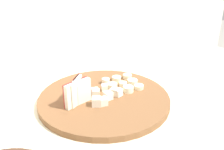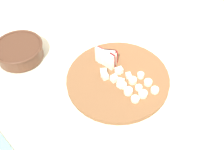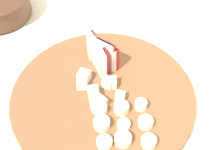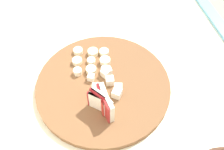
% 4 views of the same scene
% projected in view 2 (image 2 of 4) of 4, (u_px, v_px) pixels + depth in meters
% --- Properties ---
extents(tiled_countertop, '(1.47, 0.75, 0.89)m').
position_uv_depth(tiled_countertop, '(98.00, 138.00, 1.28)').
color(tiled_countertop, beige).
rests_on(tiled_countertop, ground).
extents(tile_backsplash, '(2.40, 0.04, 1.32)m').
position_uv_depth(tile_backsplash, '(159.00, 63.00, 1.29)').
color(tile_backsplash, silver).
rests_on(tile_backsplash, ground).
extents(cutting_board, '(0.35, 0.35, 0.02)m').
position_uv_depth(cutting_board, '(118.00, 79.00, 0.93)').
color(cutting_board, brown).
rests_on(cutting_board, tiled_countertop).
extents(apple_wedge_fan, '(0.08, 0.05, 0.07)m').
position_uv_depth(apple_wedge_fan, '(107.00, 58.00, 0.95)').
color(apple_wedge_fan, '#B22D23').
rests_on(apple_wedge_fan, cutting_board).
extents(apple_dice_pile, '(0.10, 0.08, 0.02)m').
position_uv_depth(apple_dice_pile, '(115.00, 76.00, 0.92)').
color(apple_dice_pile, white).
rests_on(apple_dice_pile, cutting_board).
extents(banana_slice_rows, '(0.11, 0.11, 0.02)m').
position_uv_depth(banana_slice_rows, '(138.00, 87.00, 0.89)').
color(banana_slice_rows, beige).
rests_on(banana_slice_rows, cutting_board).
extents(ceramic_bowl, '(0.17, 0.17, 0.06)m').
position_uv_depth(ceramic_bowl, '(19.00, 51.00, 0.99)').
color(ceramic_bowl, '#4C2D1E').
rests_on(ceramic_bowl, tiled_countertop).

